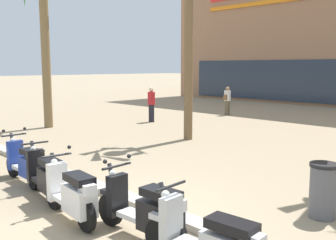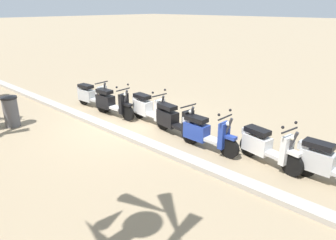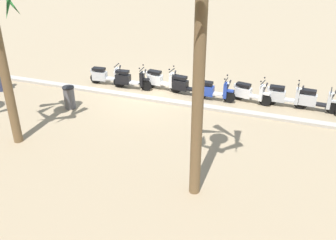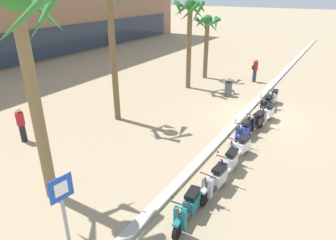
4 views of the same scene
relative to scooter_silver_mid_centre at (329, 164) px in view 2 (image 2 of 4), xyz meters
name	(u,v)px [view 2 (image 2 of 4)]	position (x,y,z in m)	size (l,w,h in m)	color
ground_plane	(123,125)	(5.84, 0.76, -0.46)	(200.00, 200.00, 0.00)	#9E896B
curb_strip	(110,128)	(5.84, 1.26, -0.40)	(60.00, 0.36, 0.12)	#ADA89E
scooter_silver_mid_centre	(329,164)	(0.00, 0.00, 0.00)	(1.73, 0.56, 1.17)	black
scooter_white_far_back	(266,146)	(1.39, 0.05, -0.02)	(1.71, 0.65, 1.17)	black
scooter_blue_mid_front	(205,133)	(2.93, 0.38, -0.02)	(1.78, 0.56, 1.17)	black
scooter_black_last_in_row	(174,120)	(4.17, 0.22, -0.01)	(1.79, 0.59, 1.04)	black
scooter_white_lead_nearest	(148,108)	(5.47, 0.00, 0.00)	(1.77, 0.56, 1.17)	black
scooter_black_tail_end	(111,102)	(6.86, 0.41, 0.00)	(1.86, 0.56, 1.17)	black
scooter_silver_gap_after_mid	(92,96)	(8.14, 0.32, -0.02)	(1.83, 0.56, 1.04)	black
litter_bin	(11,111)	(8.30, 3.14, 0.02)	(0.48, 0.48, 0.95)	#56565B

